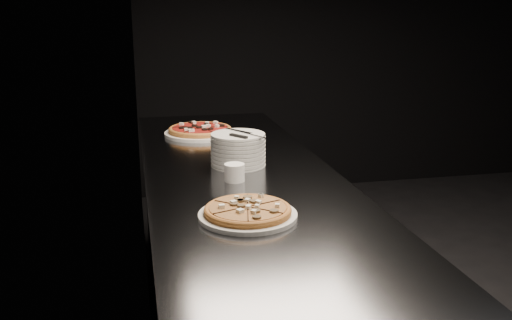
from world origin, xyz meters
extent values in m
cube|color=black|center=(-2.50, 0.00, 1.40)|extent=(0.02, 5.00, 2.80)
cube|color=black|center=(0.00, 2.50, 1.40)|extent=(5.00, 0.02, 2.80)
cube|color=slate|center=(-2.13, 0.00, 0.45)|extent=(0.70, 2.40, 0.90)
cube|color=slate|center=(-2.13, 0.00, 0.91)|extent=(0.74, 2.44, 0.02)
cylinder|color=white|center=(-2.20, -0.48, 0.93)|extent=(0.31, 0.31, 0.01)
cylinder|color=#C37E3A|center=(-2.20, -0.48, 0.94)|extent=(0.34, 0.34, 0.01)
torus|color=#C37E3A|center=(-2.20, -0.48, 0.95)|extent=(0.35, 0.35, 0.02)
cylinder|color=#DF9A4A|center=(-2.20, -0.48, 0.95)|extent=(0.30, 0.30, 0.01)
cylinder|color=white|center=(-2.21, 0.69, 0.93)|extent=(0.36, 0.36, 0.02)
cylinder|color=#C37E3A|center=(-2.21, 0.69, 0.94)|extent=(0.36, 0.36, 0.01)
torus|color=#C37E3A|center=(-2.21, 0.69, 0.95)|extent=(0.37, 0.37, 0.02)
cylinder|color=maroon|center=(-2.21, 0.69, 0.96)|extent=(0.32, 0.32, 0.01)
cylinder|color=white|center=(-2.12, 0.11, 0.93)|extent=(0.22, 0.22, 0.02)
cylinder|color=white|center=(-2.12, 0.11, 0.94)|extent=(0.22, 0.22, 0.02)
cylinder|color=white|center=(-2.12, 0.11, 0.96)|extent=(0.22, 0.22, 0.02)
cylinder|color=white|center=(-2.12, 0.11, 0.98)|extent=(0.22, 0.22, 0.02)
cylinder|color=white|center=(-2.12, 0.11, 0.99)|extent=(0.22, 0.22, 0.02)
cylinder|color=white|center=(-2.12, 0.11, 1.01)|extent=(0.22, 0.22, 0.02)
cylinder|color=white|center=(-2.12, 0.11, 1.03)|extent=(0.22, 0.22, 0.02)
cylinder|color=white|center=(-2.12, 0.11, 1.04)|extent=(0.22, 0.22, 0.02)
cube|color=#AEB0B5|center=(-2.11, 0.15, 1.05)|extent=(0.10, 0.13, 0.00)
cube|color=black|center=(-2.13, 0.05, 1.06)|extent=(0.06, 0.08, 0.01)
cube|color=#AEB0B5|center=(-2.09, 0.09, 1.05)|extent=(0.08, 0.21, 0.00)
cylinder|color=white|center=(-2.17, -0.11, 0.95)|extent=(0.08, 0.08, 0.07)
cylinder|color=black|center=(-2.17, -0.11, 0.98)|extent=(0.06, 0.06, 0.01)
camera|label=1|loc=(-2.53, -2.10, 1.55)|focal=40.00mm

